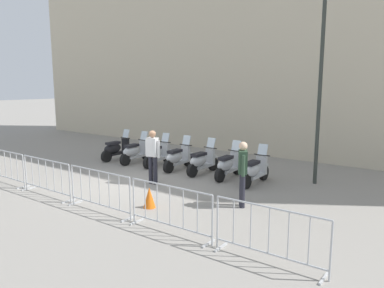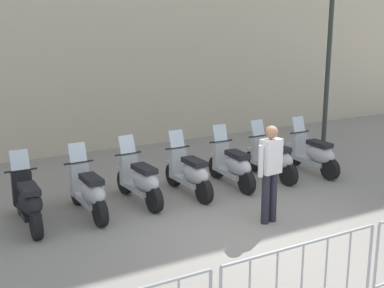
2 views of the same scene
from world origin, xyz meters
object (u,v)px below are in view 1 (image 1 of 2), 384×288
Objects in this scene: officer_mid_plaza at (243,170)px; motorcycle_1 at (135,152)px; motorcycle_4 at (202,162)px; traffic_cone at (149,197)px; motorcycle_3 at (178,158)px; barrier_segment_4 at (170,210)px; officer_near_row_end at (153,154)px; barrier_segment_2 at (47,177)px; motorcycle_6 at (254,171)px; barrier_segment_1 at (5,167)px; street_lamp at (321,71)px; motorcycle_0 at (116,149)px; motorcycle_5 at (228,165)px; barrier_segment_3 at (99,191)px; barrier_segment_5 at (269,235)px; motorcycle_2 at (157,155)px.

motorcycle_1 is at bearing 170.61° from officer_mid_plaza.
traffic_cone is (1.54, -3.51, -0.18)m from motorcycle_4.
barrier_segment_4 is (4.20, -3.97, 0.07)m from motorcycle_3.
officer_mid_plaza is at bearing 5.29° from officer_near_row_end.
motorcycle_4 reaches higher than barrier_segment_2.
motorcycle_6 is at bearing 44.05° from officer_near_row_end.
motorcycle_1 is at bearing 83.73° from barrier_segment_1.
street_lamp reaches higher than traffic_cone.
officer_mid_plaza is at bearing -6.61° from motorcycle_0.
motorcycle_3 is at bearing 63.29° from barrier_segment_1.
motorcycle_0 is 1.00× the size of motorcycle_6.
motorcycle_3 is 5.78m from barrier_segment_1.
street_lamp is 5.83m from officer_near_row_end.
officer_near_row_end reaches higher than motorcycle_5.
motorcycle_0 is at bearing -160.90° from street_lamp.
motorcycle_6 is 4.55m from barrier_segment_4.
motorcycle_5 is at bearing 137.93° from officer_mid_plaza.
motorcycle_3 is 0.79× the size of barrier_segment_1.
barrier_segment_3 is at bearing -44.34° from motorcycle_1.
motorcycle_6 is at bearing 56.23° from barrier_segment_2.
barrier_segment_3 is 3.97× the size of traffic_cone.
officer_mid_plaza reaches higher than barrier_segment_2.
barrier_segment_5 is at bearing -34.97° from motorcycle_4.
motorcycle_0 is 8.05m from barrier_segment_4.
motorcycle_1 and motorcycle_3 have the same top height.
barrier_segment_4 is 4.03m from officer_near_row_end.
motorcycle_6 reaches higher than barrier_segment_5.
street_lamp is at bearing 46.36° from officer_near_row_end.
motorcycle_5 is at bearing 60.48° from officer_near_row_end.
barrier_segment_4 is (5.25, -3.84, 0.07)m from motorcycle_2.
motorcycle_5 is at bearing 115.65° from barrier_segment_4.
motorcycle_0 is 0.79× the size of barrier_segment_3.
motorcycle_5 is 5.93m from barrier_segment_5.
motorcycle_0 is at bearing 163.64° from officer_near_row_end.
barrier_segment_2 is at bearing -105.37° from motorcycle_4.
motorcycle_4 is 0.79× the size of barrier_segment_4.
officer_near_row_end is (3.96, -1.16, 0.53)m from motorcycle_0.
motorcycle_0 is 6.38m from motorcycle_6.
motorcycle_0 is 0.79× the size of barrier_segment_2.
barrier_segment_3 is at bearing -36.40° from motorcycle_0.
motorcycle_5 is (4.17, 0.87, 0.00)m from motorcycle_1.
barrier_segment_4 is 2.53m from officer_mid_plaza.
motorcycle_4 is at bearing 11.62° from motorcycle_0.
motorcycle_4 is 0.29× the size of street_lamp.
motorcycle_6 is 8.04m from barrier_segment_1.
motorcycle_5 is at bearing 50.02° from barrier_segment_1.
motorcycle_3 is at bearing 160.49° from officer_mid_plaza.
motorcycle_1 is 1.01× the size of motorcycle_2.
barrier_segment_4 is at bearing -32.83° from officer_near_row_end.
motorcycle_1 is 0.99× the size of officer_mid_plaza.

